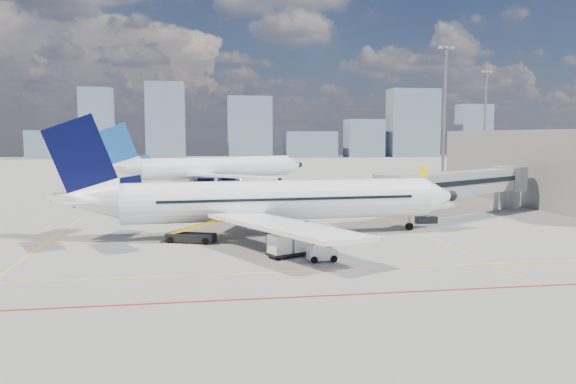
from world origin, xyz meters
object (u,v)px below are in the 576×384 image
main_aircraft (263,201)px  ramp_worker (329,242)px  second_aircraft (209,168)px  cargo_dolly (289,244)px  baggage_tug (320,252)px  belt_loader (192,235)px

main_aircraft → ramp_worker: bearing=-68.1°
second_aircraft → ramp_worker: (7.94, -63.53, -2.22)m
second_aircraft → cargo_dolly: 64.03m
baggage_tug → cargo_dolly: cargo_dolly is taller
ramp_worker → belt_loader: bearing=91.9°
main_aircraft → baggage_tug: 11.84m
second_aircraft → cargo_dolly: size_ratio=10.63×
belt_loader → ramp_worker: bearing=-12.5°
main_aircraft → baggage_tug: (2.95, -11.18, -2.53)m
belt_loader → ramp_worker: 12.58m
main_aircraft → ramp_worker: size_ratio=19.28×
main_aircraft → baggage_tug: main_aircraft is taller
main_aircraft → cargo_dolly: bearing=-87.5°
baggage_tug → cargo_dolly: 2.82m
main_aircraft → baggage_tug: size_ratio=17.81×
main_aircraft → ramp_worker: 10.15m
second_aircraft → belt_loader: size_ratio=6.33×
baggage_tug → ramp_worker: ramp_worker is taller
second_aircraft → baggage_tug: second_aircraft is taller
main_aircraft → belt_loader: main_aircraft is taller
second_aircraft → baggage_tug: bearing=-105.9°
main_aircraft → ramp_worker: main_aircraft is taller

